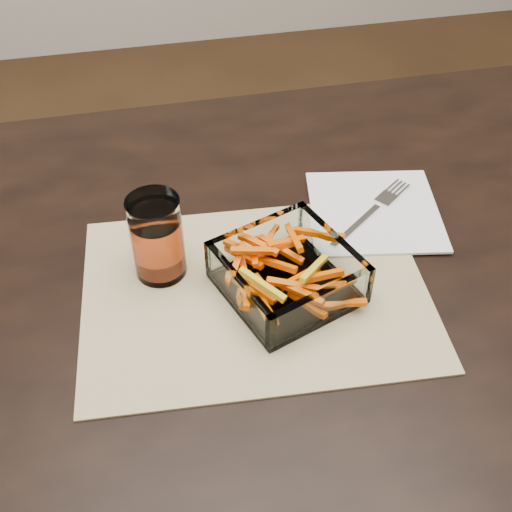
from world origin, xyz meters
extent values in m
plane|color=#331E0F|center=(0.00, 0.00, 0.00)|extent=(4.50, 4.50, 0.00)
cube|color=black|center=(0.00, 0.00, 0.73)|extent=(1.60, 0.90, 0.03)
cube|color=tan|center=(-0.12, -0.04, 0.75)|extent=(0.47, 0.36, 0.00)
cube|color=white|center=(-0.08, -0.05, 0.76)|extent=(0.20, 0.20, 0.01)
cube|color=white|center=(-0.10, 0.02, 0.78)|extent=(0.15, 0.06, 0.06)
cube|color=white|center=(-0.05, -0.12, 0.78)|extent=(0.15, 0.06, 0.06)
cube|color=white|center=(-0.14, -0.07, 0.78)|extent=(0.06, 0.15, 0.06)
cube|color=white|center=(-0.01, -0.02, 0.78)|extent=(0.06, 0.15, 0.06)
cylinder|color=white|center=(-0.23, 0.02, 0.81)|extent=(0.07, 0.07, 0.12)
cylinder|color=#C2411B|center=(-0.23, 0.02, 0.80)|extent=(0.06, 0.06, 0.08)
cube|color=white|center=(0.09, 0.07, 0.76)|extent=(0.22, 0.22, 0.00)
cube|color=silver|center=(0.05, 0.04, 0.76)|extent=(0.09, 0.08, 0.00)
cube|color=silver|center=(0.12, 0.09, 0.76)|extent=(0.04, 0.04, 0.00)
cube|color=silver|center=(0.14, 0.12, 0.76)|extent=(0.03, 0.02, 0.00)
cube|color=silver|center=(0.14, 0.12, 0.76)|extent=(0.03, 0.02, 0.00)
cube|color=silver|center=(0.14, 0.11, 0.76)|extent=(0.03, 0.02, 0.00)
cube|color=silver|center=(0.15, 0.11, 0.76)|extent=(0.03, 0.02, 0.00)
camera|label=1|loc=(-0.24, -0.60, 1.37)|focal=45.00mm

